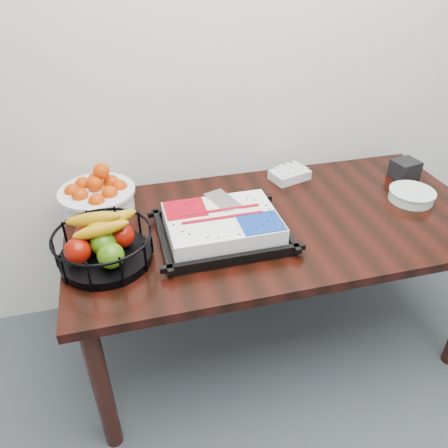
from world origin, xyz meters
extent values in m
plane|color=white|center=(0.00, 2.50, 1.35)|extent=(5.00, 0.00, 5.00)
cube|color=black|center=(0.00, 2.00, 0.73)|extent=(1.80, 0.90, 0.04)
cylinder|color=black|center=(-0.82, 1.63, 0.35)|extent=(0.07, 0.07, 0.71)
cylinder|color=black|center=(-0.82, 2.37, 0.35)|extent=(0.07, 0.07, 0.71)
cylinder|color=black|center=(0.82, 2.37, 0.35)|extent=(0.07, 0.07, 0.71)
cube|color=black|center=(-0.27, 1.93, 0.76)|extent=(0.51, 0.40, 0.02)
cube|color=white|center=(-0.27, 1.93, 0.81)|extent=(0.44, 0.33, 0.08)
cube|color=#9B0313|center=(-0.40, 2.02, 0.85)|extent=(0.17, 0.14, 0.00)
cube|color=navy|center=(-0.14, 1.85, 0.85)|extent=(0.17, 0.14, 0.00)
cube|color=silver|center=(-0.24, 2.04, 0.85)|extent=(0.14, 0.20, 0.00)
cylinder|color=white|center=(-0.75, 2.27, 0.80)|extent=(0.31, 0.31, 0.10)
cylinder|color=white|center=(-0.75, 2.27, 0.84)|extent=(0.33, 0.33, 0.01)
cylinder|color=black|center=(-0.73, 1.89, 0.77)|extent=(0.34, 0.34, 0.03)
torus|color=black|center=(-0.73, 1.89, 0.87)|extent=(0.37, 0.37, 0.01)
cylinder|color=white|center=(0.64, 1.99, 0.77)|extent=(0.20, 0.20, 0.04)
cylinder|color=white|center=(0.64, 1.99, 0.80)|extent=(0.21, 0.21, 0.01)
cube|color=silver|center=(0.18, 2.33, 0.77)|extent=(0.21, 0.17, 0.05)
cube|color=black|center=(0.75, 2.20, 0.79)|extent=(0.14, 0.12, 0.09)
camera|label=1|loc=(-0.63, 0.53, 1.79)|focal=35.00mm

